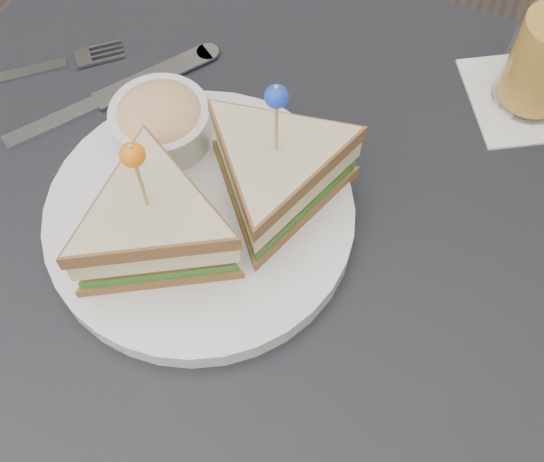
{
  "coord_description": "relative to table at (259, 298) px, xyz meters",
  "views": [
    {
      "loc": [
        0.12,
        -0.26,
        1.31
      ],
      "look_at": [
        0.01,
        0.01,
        0.8
      ],
      "focal_mm": 45.0,
      "sensor_mm": 36.0,
      "label": 1
    }
  ],
  "objects": [
    {
      "name": "cutlery_fork",
      "position": [
        -0.3,
        0.14,
        0.08
      ],
      "size": [
        0.15,
        0.13,
        0.01
      ],
      "rotation": [
        0.0,
        0.0,
        -0.87
      ],
      "color": "silver",
      "rests_on": "table"
    },
    {
      "name": "table",
      "position": [
        0.0,
        0.0,
        0.0
      ],
      "size": [
        0.8,
        0.8,
        0.75
      ],
      "color": "black",
      "rests_on": "ground"
    },
    {
      "name": "plate_meal",
      "position": [
        -0.06,
        0.03,
        0.12
      ],
      "size": [
        0.32,
        0.31,
        0.17
      ],
      "rotation": [
        0.0,
        0.0,
        -0.02
      ],
      "color": "white",
      "rests_on": "table"
    },
    {
      "name": "cutlery_knife",
      "position": [
        -0.22,
        0.12,
        0.08
      ],
      "size": [
        0.16,
        0.21,
        0.01
      ],
      "rotation": [
        0.0,
        0.0,
        -0.63
      ],
      "color": "white",
      "rests_on": "table"
    },
    {
      "name": "ground_plane",
      "position": [
        0.0,
        0.0,
        -0.67
      ],
      "size": [
        3.5,
        3.5,
        0.0
      ],
      "primitive_type": "plane",
      "color": "#3F3833"
    }
  ]
}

